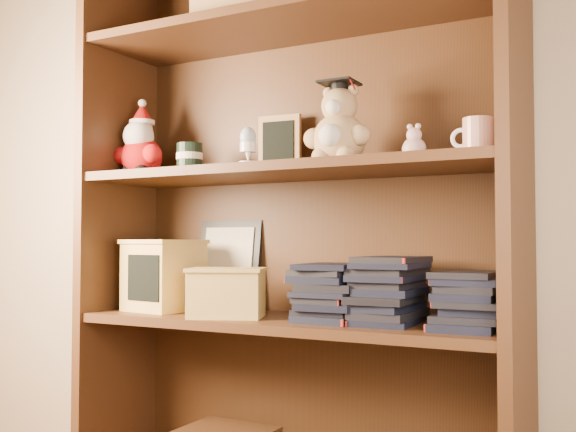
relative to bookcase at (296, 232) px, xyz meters
The scene contains 16 objects.
bookcase is the anchor object (origin of this frame).
shelf_lower 0.25m from the bookcase, 87.06° to the right, with size 1.14×0.33×0.02m.
shelf_upper 0.17m from the bookcase, 87.06° to the right, with size 1.14×0.33×0.02m.
santa_plush 0.56m from the bookcase, behind, with size 0.17×0.12×0.24m.
teachers_tin 0.39m from the bookcase, behind, with size 0.08×0.08×0.09m.
chalkboard_plaque 0.27m from the bookcase, 143.02° to the left, with size 0.13×0.07×0.17m.
egg_cup 0.27m from the bookcase, 121.37° to the right, with size 0.05×0.05×0.10m.
grad_teddy_bear 0.30m from the bookcase, 20.60° to the right, with size 0.18×0.16×0.22m.
pink_figurine 0.41m from the bookcase, ahead, with size 0.06×0.06×0.09m.
teacher_mug 0.55m from the bookcase, ahead, with size 0.10×0.07×0.09m.
certificate_frame 0.30m from the bookcase, 162.19° to the left, with size 0.21×0.05×0.27m.
treats_box 0.43m from the bookcase, behind, with size 0.22×0.22×0.21m.
pencils_box 0.25m from the bookcase, 141.89° to the right, with size 0.24×0.21×0.13m.
book_stack_left 0.21m from the bookcase, 21.87° to the right, with size 0.14×0.20×0.14m.
book_stack_mid 0.32m from the bookcase, 10.30° to the right, with size 0.14×0.20×0.16m.
book_stack_right 0.51m from the bookcase, ahead, with size 0.14×0.20×0.13m.
Camera 1 is at (0.93, -0.27, 0.75)m, focal length 42.00 mm.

